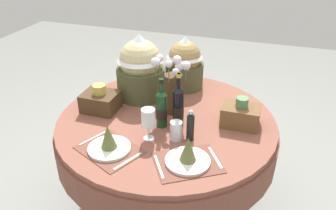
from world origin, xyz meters
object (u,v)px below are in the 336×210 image
object	(u,v)px
flower_vase	(173,87)
gift_tub_back_centre	(185,61)
tumbler_near_left	(176,131)
woven_basket_side_left	(100,101)
place_setting_left	(109,143)
woven_basket_side_right	(241,115)
dining_table	(166,137)
gift_tub_back_left	(140,65)
place_setting_right	(188,156)
wine_bottle_left	(161,108)
wine_glass_left	(148,118)
pepper_mill	(190,126)
wine_bottle_right	(178,107)

from	to	relation	value
flower_vase	gift_tub_back_centre	size ratio (longest dim) A/B	1.03
tumbler_near_left	woven_basket_side_left	bearing A→B (deg)	163.41
place_setting_left	gift_tub_back_centre	distance (m)	0.94
tumbler_near_left	woven_basket_side_right	world-z (taller)	woven_basket_side_right
dining_table	gift_tub_back_left	distance (m)	0.53
place_setting_right	woven_basket_side_left	distance (m)	0.79
wine_bottle_left	wine_glass_left	xyz separation A→B (m)	(-0.02, -0.15, 0.01)
place_setting_right	pepper_mill	xyz separation A→B (m)	(-0.04, 0.21, 0.04)
wine_bottle_right	woven_basket_side_right	xyz separation A→B (m)	(0.36, 0.14, -0.07)
flower_vase	woven_basket_side_right	world-z (taller)	flower_vase
wine_bottle_left	woven_basket_side_left	bearing A→B (deg)	172.12
gift_tub_back_centre	tumbler_near_left	bearing A→B (deg)	-77.94
pepper_mill	woven_basket_side_left	bearing A→B (deg)	167.03
wine_glass_left	gift_tub_back_left	distance (m)	0.56
wine_bottle_right	woven_basket_side_right	size ratio (longest dim) A/B	1.55
place_setting_right	wine_bottle_left	distance (m)	0.40
place_setting_left	tumbler_near_left	xyz separation A→B (m)	(0.32, 0.22, 0.01)
place_setting_left	gift_tub_back_left	xyz separation A→B (m)	(-0.08, 0.66, 0.19)
place_setting_right	wine_bottle_right	bearing A→B (deg)	114.71
wine_bottle_right	gift_tub_back_left	world-z (taller)	gift_tub_back_left
place_setting_left	wine_bottle_left	world-z (taller)	wine_bottle_left
place_setting_left	woven_basket_side_left	xyz separation A→B (m)	(-0.26, 0.39, 0.02)
woven_basket_side_left	gift_tub_back_centre	bearing A→B (deg)	50.68
wine_bottle_right	woven_basket_side_left	size ratio (longest dim) A/B	1.56
pepper_mill	place_setting_right	bearing A→B (deg)	-78.35
place_setting_right	gift_tub_back_left	world-z (taller)	gift_tub_back_left
dining_table	pepper_mill	xyz separation A→B (m)	(0.20, -0.18, 0.24)
gift_tub_back_left	tumbler_near_left	bearing A→B (deg)	-48.40
place_setting_right	wine_glass_left	xyz separation A→B (m)	(-0.27, 0.15, 0.09)
dining_table	wine_glass_left	xyz separation A→B (m)	(-0.03, -0.24, 0.28)
wine_glass_left	gift_tub_back_left	xyz separation A→B (m)	(-0.25, 0.49, 0.10)
place_setting_left	place_setting_right	world-z (taller)	same
dining_table	tumbler_near_left	size ratio (longest dim) A/B	12.30
gift_tub_back_centre	wine_bottle_right	bearing A→B (deg)	-77.91
wine_glass_left	tumbler_near_left	world-z (taller)	wine_glass_left
pepper_mill	woven_basket_side_right	distance (m)	0.36
place_setting_right	tumbler_near_left	bearing A→B (deg)	122.59
place_setting_left	flower_vase	size ratio (longest dim) A/B	1.05
flower_vase	gift_tub_back_left	xyz separation A→B (m)	(-0.28, 0.15, 0.06)
place_setting_left	wine_bottle_right	xyz separation A→B (m)	(0.29, 0.35, 0.09)
wine_bottle_right	pepper_mill	world-z (taller)	wine_bottle_right
place_setting_right	wine_glass_left	distance (m)	0.32
flower_vase	tumbler_near_left	bearing A→B (deg)	-69.08
woven_basket_side_left	tumbler_near_left	bearing A→B (deg)	-16.59
dining_table	gift_tub_back_centre	size ratio (longest dim) A/B	3.65
woven_basket_side_right	wine_bottle_right	bearing A→B (deg)	-159.08
place_setting_right	gift_tub_back_centre	world-z (taller)	gift_tub_back_centre
flower_vase	gift_tub_back_left	size ratio (longest dim) A/B	0.87
place_setting_left	gift_tub_back_centre	bearing A→B (deg)	79.28
place_setting_right	wine_bottle_left	world-z (taller)	wine_bottle_left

